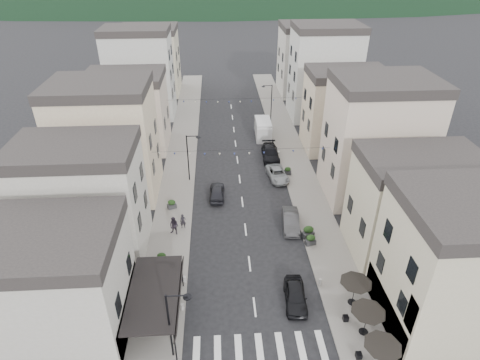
% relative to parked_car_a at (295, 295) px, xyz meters
% --- Properties ---
extents(sidewalk_left, '(4.00, 76.00, 0.12)m').
position_rel_parked_car_a_xyz_m(sidewalk_left, '(-10.80, 25.66, -0.66)').
color(sidewalk_left, slate).
rests_on(sidewalk_left, ground).
extents(sidewalk_right, '(4.00, 76.00, 0.12)m').
position_rel_parked_car_a_xyz_m(sidewalk_right, '(4.20, 25.66, -0.66)').
color(sidewalk_right, slate).
rests_on(sidewalk_right, ground).
extents(boutique_building, '(12.00, 8.00, 8.00)m').
position_rel_parked_car_a_xyz_m(boutique_building, '(-18.80, -1.34, 3.28)').
color(boutique_building, '#ABA79C').
rests_on(boutique_building, ground).
extents(bistro_building, '(10.00, 8.00, 10.00)m').
position_rel_parked_car_a_xyz_m(bistro_building, '(11.20, -2.34, 4.28)').
color(bistro_building, '#B7B191').
rests_on(bistro_building, ground).
extents(boutique_awning, '(3.77, 7.50, 3.28)m').
position_rel_parked_car_a_xyz_m(boutique_awning, '(-10.55, -1.34, 2.40)').
color(boutique_awning, black).
rests_on(boutique_awning, ground).
extents(buildings_row_left, '(10.20, 54.16, 14.00)m').
position_rel_parked_car_a_xyz_m(buildings_row_left, '(-17.80, 31.41, 5.41)').
color(buildings_row_left, '#ABA79C').
rests_on(buildings_row_left, ground).
extents(buildings_row_right, '(10.20, 54.16, 14.50)m').
position_rel_parked_car_a_xyz_m(buildings_row_right, '(11.20, 30.25, 5.60)').
color(buildings_row_right, '#B7B191').
rests_on(buildings_row_right, ground).
extents(cafe_terrace, '(2.50, 8.10, 2.53)m').
position_rel_parked_car_a_xyz_m(cafe_terrace, '(4.40, -3.54, 1.64)').
color(cafe_terrace, black).
rests_on(cafe_terrace, ground).
extents(streetlamp_left_near, '(1.70, 0.56, 6.00)m').
position_rel_parked_car_a_xyz_m(streetlamp_left_near, '(-9.12, -4.34, 2.98)').
color(streetlamp_left_near, black).
rests_on(streetlamp_left_near, ground).
extents(streetlamp_left_far, '(1.70, 0.56, 6.00)m').
position_rel_parked_car_a_xyz_m(streetlamp_left_far, '(-9.12, 19.66, 2.98)').
color(streetlamp_left_far, black).
rests_on(streetlamp_left_far, ground).
extents(streetlamp_right_far, '(1.70, 0.56, 6.00)m').
position_rel_parked_car_a_xyz_m(streetlamp_right_far, '(2.52, 37.66, 2.98)').
color(streetlamp_right_far, black).
rests_on(streetlamp_right_far, ground).
extents(bollards, '(11.66, 10.26, 0.60)m').
position_rel_parked_car_a_xyz_m(bollards, '(-3.30, -0.84, -0.30)').
color(bollards, gray).
rests_on(bollards, ground).
extents(bunting_near, '(19.00, 0.28, 0.62)m').
position_rel_parked_car_a_xyz_m(bunting_near, '(-3.30, 15.66, 4.94)').
color(bunting_near, black).
rests_on(bunting_near, ground).
extents(bunting_far, '(19.00, 0.28, 0.62)m').
position_rel_parked_car_a_xyz_m(bunting_far, '(-3.30, 31.66, 4.94)').
color(bunting_far, black).
rests_on(bunting_far, ground).
extents(parked_car_a, '(1.99, 4.31, 1.43)m').
position_rel_parked_car_a_xyz_m(parked_car_a, '(0.00, 0.00, 0.00)').
color(parked_car_a, black).
rests_on(parked_car_a, ground).
extents(parked_car_b, '(1.97, 4.61, 1.48)m').
position_rel_parked_car_a_xyz_m(parked_car_b, '(1.30, 9.84, 0.02)').
color(parked_car_b, '#303033').
rests_on(parked_car_b, ground).
extents(parked_car_c, '(2.68, 4.82, 1.27)m').
position_rel_parked_car_a_xyz_m(parked_car_c, '(1.30, 19.50, -0.08)').
color(parked_car_c, gray).
rests_on(parked_car_c, ground).
extents(parked_car_d, '(2.25, 5.34, 1.54)m').
position_rel_parked_car_a_xyz_m(parked_car_d, '(1.13, 24.84, 0.05)').
color(parked_car_d, black).
rests_on(parked_car_d, ground).
extents(parked_car_e, '(1.79, 4.19, 1.41)m').
position_rel_parked_car_a_xyz_m(parked_car_e, '(-6.10, 15.77, -0.01)').
color(parked_car_e, black).
rests_on(parked_car_e, ground).
extents(delivery_van, '(2.33, 5.55, 2.63)m').
position_rel_parked_car_a_xyz_m(delivery_van, '(0.90, 31.90, 0.58)').
color(delivery_van, silver).
rests_on(delivery_van, ground).
extents(pedestrian_a, '(0.63, 0.45, 1.59)m').
position_rel_parked_car_a_xyz_m(pedestrian_a, '(-9.56, 10.19, 0.20)').
color(pedestrian_a, black).
rests_on(pedestrian_a, sidewalk_left).
extents(pedestrian_b, '(1.17, 1.06, 1.95)m').
position_rel_parked_car_a_xyz_m(pedestrian_b, '(-10.35, 9.26, 0.38)').
color(pedestrian_b, black).
rests_on(pedestrian_b, sidewalk_left).
extents(planter_la, '(1.01, 0.73, 1.02)m').
position_rel_parked_car_a_xyz_m(planter_la, '(-11.18, 5.25, -0.10)').
color(planter_la, '#2F2F32').
rests_on(planter_la, sidewalk_left).
extents(planter_lb, '(1.07, 0.85, 1.05)m').
position_rel_parked_car_a_xyz_m(planter_lb, '(-11.01, 13.74, -0.08)').
color(planter_lb, '#2F2F32').
rests_on(planter_lb, sidewalk_left).
extents(planter_ra, '(1.08, 0.75, 1.11)m').
position_rel_parked_car_a_xyz_m(planter_ra, '(2.70, 6.86, -0.06)').
color(planter_ra, '#29292B').
rests_on(planter_ra, sidewalk_right).
extents(planter_rb, '(1.29, 0.98, 1.28)m').
position_rel_parked_car_a_xyz_m(planter_rb, '(2.70, 7.98, 0.03)').
color(planter_rb, '#2C2D2F').
rests_on(planter_rb, sidewalk_right).
extents(planter_rc, '(0.99, 0.74, 0.99)m').
position_rel_parked_car_a_xyz_m(planter_rc, '(2.70, 20.29, -0.11)').
color(planter_rc, '#2B2B2D').
rests_on(planter_rc, sidewalk_right).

